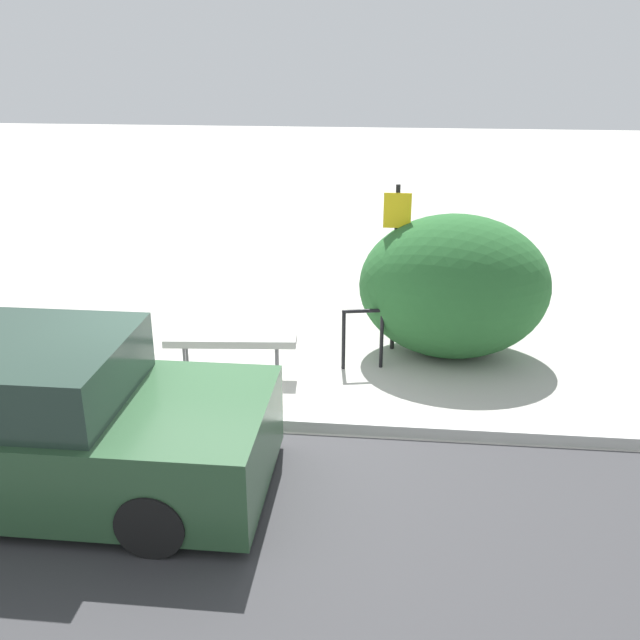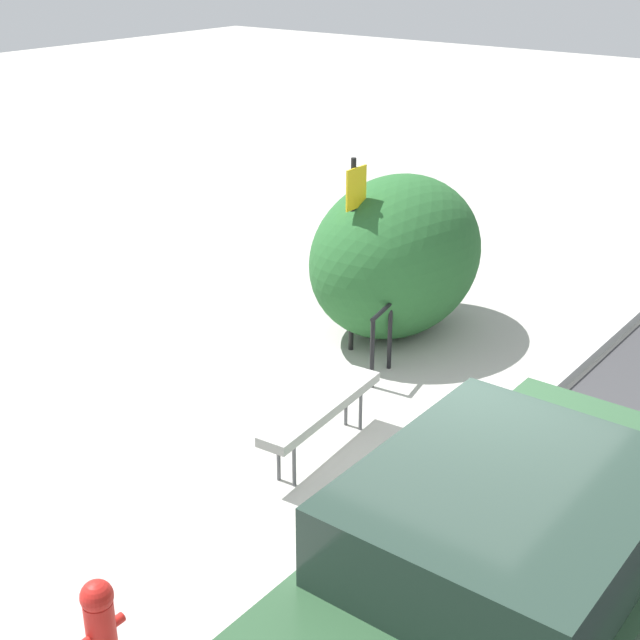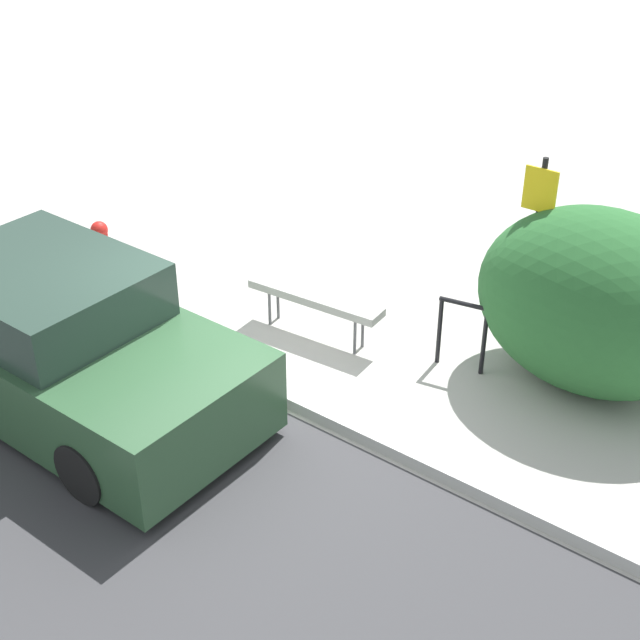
# 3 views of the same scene
# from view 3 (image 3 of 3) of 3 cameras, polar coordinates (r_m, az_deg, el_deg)

# --- Properties ---
(ground_plane) EXTENTS (60.00, 60.00, 0.00)m
(ground_plane) POSITION_cam_3_polar(r_m,az_deg,el_deg) (9.44, -3.84, -4.43)
(ground_plane) COLOR #ADAAA3
(curb) EXTENTS (60.00, 0.20, 0.13)m
(curb) POSITION_cam_3_polar(r_m,az_deg,el_deg) (9.40, -3.85, -4.10)
(curb) COLOR #B7B7B2
(curb) RESTS_ON ground_plane
(bench) EXTENTS (1.68, 0.45, 0.55)m
(bench) POSITION_cam_3_polar(r_m,az_deg,el_deg) (10.06, -0.32, 1.39)
(bench) COLOR #515156
(bench) RESTS_ON ground_plane
(bike_rack) EXTENTS (0.55, 0.16, 0.83)m
(bike_rack) POSITION_cam_3_polar(r_m,az_deg,el_deg) (9.60, 9.09, -0.52)
(bike_rack) COLOR black
(bike_rack) RESTS_ON ground_plane
(sign_post) EXTENTS (0.36, 0.08, 2.30)m
(sign_post) POSITION_cam_3_polar(r_m,az_deg,el_deg) (9.58, 13.54, 4.91)
(sign_post) COLOR black
(sign_post) RESTS_ON ground_plane
(fire_hydrant) EXTENTS (0.36, 0.22, 0.77)m
(fire_hydrant) POSITION_cam_3_polar(r_m,az_deg,el_deg) (11.72, -13.80, 4.53)
(fire_hydrant) COLOR red
(fire_hydrant) RESTS_ON ground_plane
(shrub_hedge) EXTENTS (2.53, 1.83, 1.94)m
(shrub_hedge) POSITION_cam_3_polar(r_m,az_deg,el_deg) (9.44, 17.28, 1.10)
(shrub_hedge) COLOR #28602D
(shrub_hedge) RESTS_ON ground_plane
(parked_car_near) EXTENTS (4.33, 1.92, 1.51)m
(parked_car_near) POSITION_cam_3_polar(r_m,az_deg,el_deg) (9.31, -16.40, -1.35)
(parked_car_near) COLOR black
(parked_car_near) RESTS_ON ground_plane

